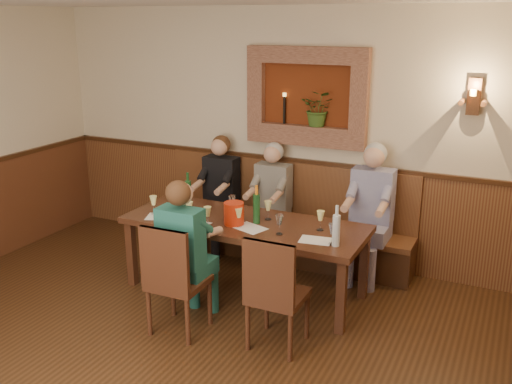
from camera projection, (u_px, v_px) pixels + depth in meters
room_shell at (115, 143)px, 3.67m from camera, size 6.04×6.04×2.82m
wainscoting at (128, 323)px, 4.05m from camera, size 6.02×6.02×1.15m
wall_niche at (310, 101)px, 6.14m from camera, size 1.36×0.30×1.06m
wall_sconce at (474, 97)px, 5.40m from camera, size 0.25×0.20×0.35m
dining_table at (245, 228)px, 5.62m from camera, size 2.40×0.90×0.75m
bench at (282, 231)px, 6.54m from camera, size 3.00×0.45×1.11m
chair_near_left at (178, 300)px, 4.99m from camera, size 0.46×0.46×1.02m
chair_near_right at (277, 314)px, 4.76m from camera, size 0.45×0.45×1.00m
person_bench_left at (218, 205)px, 6.69m from camera, size 0.40×0.49×1.37m
person_bench_mid at (270, 213)px, 6.42m from camera, size 0.39×0.48×1.35m
person_bench_right at (369, 224)px, 5.94m from camera, size 0.43×0.53×1.45m
person_chair_front at (187, 265)px, 5.06m from camera, size 0.40×0.48×1.37m
spittoon_bucket at (234, 213)px, 5.49m from camera, size 0.25×0.25×0.22m
wine_bottle_green_a at (257, 208)px, 5.50m from camera, size 0.09×0.09×0.38m
wine_bottle_green_b at (188, 193)px, 6.01m from camera, size 0.09×0.09×0.37m
water_bottle at (336, 230)px, 4.95m from camera, size 0.07×0.07×0.37m
tasting_sheet_a at (162, 217)px, 5.73m from camera, size 0.36×0.31×0.00m
tasting_sheet_b at (250, 228)px, 5.42m from camera, size 0.36×0.30×0.00m
tasting_sheet_c at (316, 240)px, 5.11m from camera, size 0.31×0.24×0.00m
tasting_sheet_d at (193, 224)px, 5.53m from camera, size 0.32×0.24×0.00m
wine_glass_0 at (154, 205)px, 5.78m from camera, size 0.08×0.08×0.19m
wine_glass_1 at (185, 201)px, 5.90m from camera, size 0.08×0.08×0.19m
wine_glass_2 at (189, 211)px, 5.60m from camera, size 0.08×0.08×0.19m
wine_glass_3 at (232, 205)px, 5.80m from camera, size 0.08×0.08×0.19m
wine_glass_4 at (239, 218)px, 5.42m from camera, size 0.08×0.08×0.19m
wine_glass_5 at (268, 210)px, 5.62m from camera, size 0.08×0.08×0.19m
wine_glass_6 at (279, 225)px, 5.23m from camera, size 0.08×0.08×0.19m
wine_glass_7 at (320, 221)px, 5.34m from camera, size 0.08×0.08×0.19m
wine_glass_8 at (332, 234)px, 5.00m from camera, size 0.08×0.08×0.19m
wine_glass_9 at (208, 216)px, 5.45m from camera, size 0.08×0.08×0.19m
wine_glass_10 at (170, 195)px, 6.10m from camera, size 0.08×0.08×0.19m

